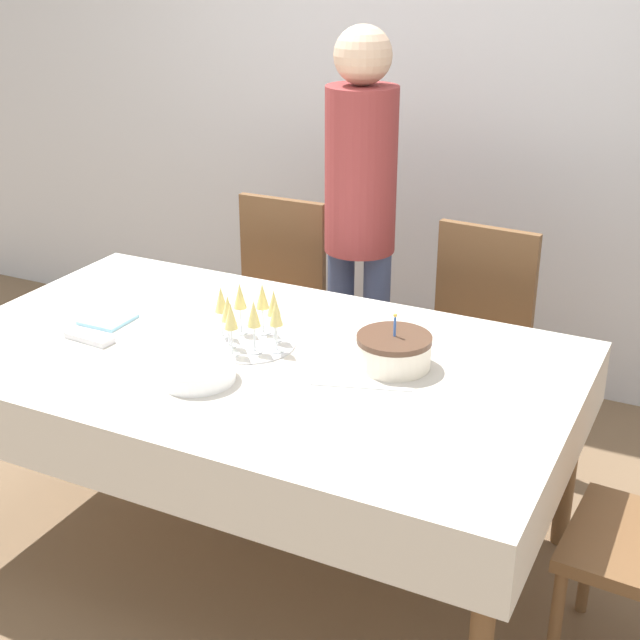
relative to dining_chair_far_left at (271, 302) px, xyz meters
The scene contains 12 objects.
ground_plane 1.13m from the dining_chair_far_left, 63.84° to the right, with size 12.00×12.00×0.00m, color brown.
wall_back 1.22m from the dining_chair_far_left, 60.35° to the left, with size 8.00×0.05×2.70m.
dining_table 1.02m from the dining_chair_far_left, 63.84° to the right, with size 2.00×1.17×0.76m.
dining_chair_far_left is the anchor object (origin of this frame).
dining_chair_far_right 0.89m from the dining_chair_far_left, ahead, with size 0.44×0.44×0.95m.
birthday_cake 1.22m from the dining_chair_far_left, 42.07° to the right, with size 0.23×0.23×0.17m.
champagne_tray 1.00m from the dining_chair_far_left, 64.64° to the right, with size 0.29×0.29×0.18m.
plate_stack_main 1.23m from the dining_chair_far_left, 71.00° to the right, with size 0.23×0.23×0.06m.
cake_knife 1.31m from the dining_chair_far_left, 48.72° to the right, with size 0.29×0.11×0.00m.
fork_pile 1.09m from the dining_chair_far_left, 94.20° to the right, with size 0.17×0.07×0.02m.
napkin_pile 0.95m from the dining_chair_far_left, 97.85° to the right, with size 0.15×0.15×0.01m.
person_standing 0.64m from the dining_chair_far_left, ahead, with size 0.28×0.28×1.67m.
Camera 1 is at (1.32, -2.17, 1.96)m, focal length 50.00 mm.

